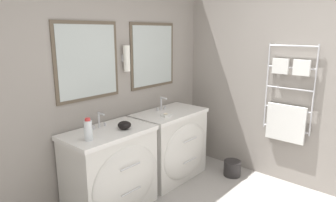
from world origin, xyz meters
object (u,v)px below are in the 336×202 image
at_px(vanity_left, 112,170).
at_px(amenity_bowl, 124,125).
at_px(toiletry_bottle, 88,130).
at_px(waste_bin, 232,168).
at_px(vanity_right, 172,145).

distance_m(vanity_left, amenity_bowl, 0.50).
relative_size(vanity_left, toiletry_bottle, 4.34).
bearing_deg(waste_bin, toiletry_bottle, 163.99).
relative_size(vanity_right, toiletry_bottle, 4.34).
xyz_separation_m(toiletry_bottle, amenity_bowl, (0.43, -0.00, -0.06)).
xyz_separation_m(vanity_left, toiletry_bottle, (-0.29, -0.06, 0.53)).
bearing_deg(vanity_right, amenity_bowl, -176.12).
relative_size(toiletry_bottle, amenity_bowl, 1.53).
bearing_deg(vanity_right, vanity_left, 180.00).
height_order(vanity_left, amenity_bowl, amenity_bowl).
distance_m(vanity_left, vanity_right, 0.96).
relative_size(vanity_left, vanity_right, 1.00).
height_order(toiletry_bottle, amenity_bowl, toiletry_bottle).
bearing_deg(amenity_bowl, toiletry_bottle, 179.95).
bearing_deg(toiletry_bottle, amenity_bowl, -0.05).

